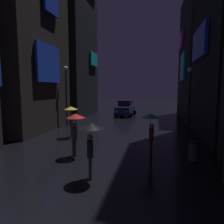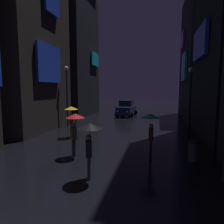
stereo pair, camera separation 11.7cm
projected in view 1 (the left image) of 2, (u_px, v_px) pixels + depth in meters
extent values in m
cube|color=#264CF9|center=(48.00, 64.00, 14.90)|extent=(0.20, 3.15, 2.76)
cube|color=#264CF9|center=(51.00, 0.00, 15.05)|extent=(0.20, 1.98, 1.96)
cube|color=black|center=(72.00, 24.00, 24.13)|extent=(4.00, 7.80, 22.16)
cube|color=#19D8F2|center=(94.00, 59.00, 25.76)|extent=(0.20, 2.65, 1.65)
cube|color=#264CF9|center=(199.00, 43.00, 13.45)|extent=(0.20, 3.86, 2.03)
cube|color=#232328|center=(202.00, 57.00, 21.98)|extent=(4.00, 8.79, 13.62)
cube|color=#19D8F2|center=(183.00, 67.00, 21.39)|extent=(0.20, 2.83, 2.87)
cube|color=#F226D8|center=(181.00, 40.00, 23.07)|extent=(0.20, 2.28, 1.73)
cylinder|color=#2D2D38|center=(74.00, 147.00, 9.87)|extent=(0.12, 0.12, 0.85)
cylinder|color=#2D2D38|center=(75.00, 148.00, 9.71)|extent=(0.12, 0.12, 0.85)
cube|color=brown|center=(74.00, 133.00, 9.71)|extent=(0.39, 0.40, 0.60)
sphere|color=#9E7051|center=(74.00, 125.00, 9.66)|extent=(0.22, 0.22, 0.22)
cylinder|color=brown|center=(76.00, 133.00, 9.57)|extent=(0.09, 0.09, 0.50)
cylinder|color=slate|center=(76.00, 126.00, 9.53)|extent=(0.02, 0.02, 0.77)
cone|color=red|center=(76.00, 116.00, 9.48)|extent=(0.90, 0.90, 0.20)
cylinder|color=black|center=(151.00, 150.00, 9.45)|extent=(0.12, 0.12, 0.85)
cylinder|color=black|center=(151.00, 149.00, 9.62)|extent=(0.12, 0.12, 0.85)
cube|color=#4C1E23|center=(151.00, 134.00, 9.45)|extent=(0.23, 0.35, 0.60)
sphere|color=#9E7051|center=(152.00, 126.00, 9.40)|extent=(0.22, 0.22, 0.22)
cylinder|color=#4C1E23|center=(150.00, 132.00, 9.63)|extent=(0.09, 0.09, 0.50)
cylinder|color=slate|center=(150.00, 126.00, 9.59)|extent=(0.02, 0.02, 0.77)
cone|color=green|center=(151.00, 116.00, 9.53)|extent=(0.90, 0.90, 0.20)
cylinder|color=#2D2D38|center=(72.00, 130.00, 13.80)|extent=(0.12, 0.12, 0.85)
cylinder|color=#2D2D38|center=(71.00, 131.00, 13.63)|extent=(0.12, 0.12, 0.85)
cube|color=brown|center=(71.00, 120.00, 13.63)|extent=(0.25, 0.36, 0.60)
sphere|color=#9E7051|center=(71.00, 114.00, 13.58)|extent=(0.22, 0.22, 0.22)
cylinder|color=brown|center=(71.00, 120.00, 13.44)|extent=(0.09, 0.09, 0.50)
cylinder|color=slate|center=(71.00, 115.00, 13.40)|extent=(0.02, 0.02, 0.77)
cone|color=yellow|center=(71.00, 108.00, 13.35)|extent=(0.90, 0.90, 0.20)
cylinder|color=#2D2D38|center=(90.00, 167.00, 7.38)|extent=(0.12, 0.12, 0.85)
cylinder|color=#2D2D38|center=(90.00, 169.00, 7.21)|extent=(0.12, 0.12, 0.85)
cube|color=black|center=(90.00, 148.00, 7.21)|extent=(0.32, 0.39, 0.60)
sphere|color=#9E7051|center=(90.00, 137.00, 7.16)|extent=(0.22, 0.22, 0.22)
cylinder|color=black|center=(92.00, 149.00, 7.04)|extent=(0.09, 0.09, 0.50)
cylinder|color=slate|center=(91.00, 139.00, 7.00)|extent=(0.02, 0.02, 0.77)
cone|color=black|center=(91.00, 126.00, 6.94)|extent=(0.90, 0.90, 0.20)
cube|color=navy|center=(125.00, 110.00, 24.30)|extent=(1.97, 4.20, 0.90)
cube|color=black|center=(126.00, 103.00, 24.20)|extent=(1.56, 1.94, 0.70)
cylinder|color=black|center=(130.00, 115.00, 22.85)|extent=(0.65, 0.26, 0.64)
cylinder|color=black|center=(116.00, 114.00, 23.29)|extent=(0.65, 0.26, 0.64)
cylinder|color=black|center=(134.00, 112.00, 25.40)|extent=(0.65, 0.26, 0.64)
cylinder|color=black|center=(121.00, 112.00, 25.84)|extent=(0.65, 0.26, 0.64)
cube|color=white|center=(126.00, 112.00, 22.17)|extent=(0.20, 0.07, 0.14)
cube|color=white|center=(117.00, 111.00, 22.47)|extent=(0.20, 0.07, 0.14)
cylinder|color=#2D2D33|center=(66.00, 99.00, 17.29)|extent=(0.14, 0.14, 4.86)
sphere|color=#F9EFCC|center=(66.00, 68.00, 16.98)|extent=(0.36, 0.36, 0.36)
cylinder|color=#2D2D33|center=(189.00, 103.00, 15.05)|extent=(0.14, 0.14, 4.52)
sphere|color=#F9EFCC|center=(190.00, 70.00, 14.76)|extent=(0.36, 0.36, 0.36)
cylinder|color=#3F3F47|center=(193.00, 151.00, 9.21)|extent=(0.44, 0.44, 0.85)
cylinder|color=black|center=(194.00, 142.00, 9.15)|extent=(0.46, 0.46, 0.08)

